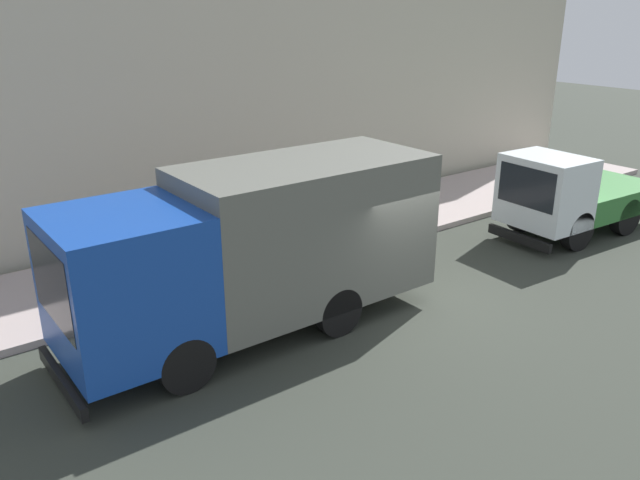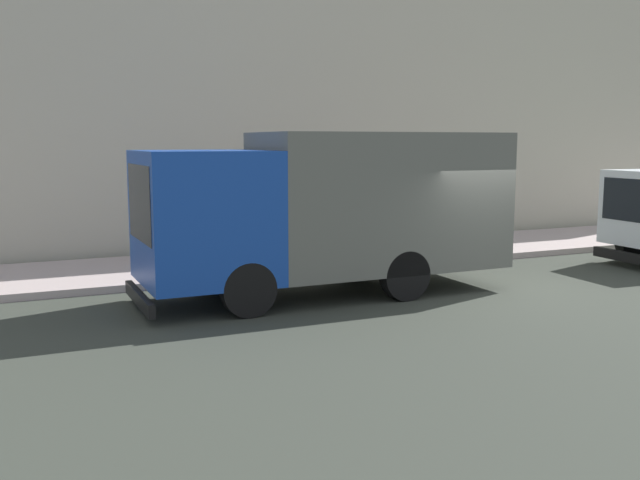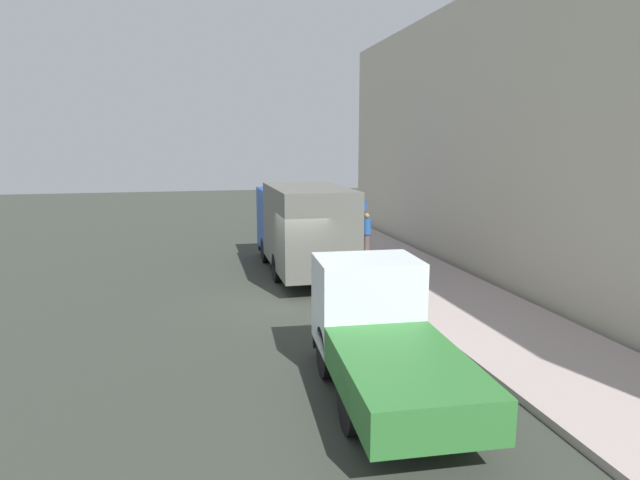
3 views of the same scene
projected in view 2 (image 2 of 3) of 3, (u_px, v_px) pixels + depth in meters
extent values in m
plane|color=#343830|center=(487.00, 292.00, 14.43)|extent=(80.00, 80.00, 0.00)
cube|color=#B09F9C|center=(373.00, 254.00, 18.80)|extent=(3.71, 30.00, 0.16)
cube|color=#BDB6A0|center=(335.00, 76.00, 20.25)|extent=(0.50, 30.00, 9.86)
cube|color=#1641A3|center=(205.00, 216.00, 12.92)|extent=(2.43, 2.34, 2.41)
cube|color=black|center=(141.00, 203.00, 12.41)|extent=(2.04, 0.06, 1.35)
cube|color=#5E6058|center=(379.00, 200.00, 14.39)|extent=(2.43, 4.98, 2.75)
cube|color=black|center=(139.00, 298.00, 12.61)|extent=(2.33, 0.12, 0.24)
cylinder|color=black|center=(248.00, 289.00, 12.32)|extent=(0.30, 0.98, 0.98)
cylinder|color=black|center=(215.00, 270.00, 14.23)|extent=(0.30, 0.98, 0.98)
cylinder|color=black|center=(405.00, 275.00, 13.62)|extent=(0.30, 0.98, 0.98)
cylinder|color=black|center=(355.00, 259.00, 15.54)|extent=(0.30, 0.98, 0.98)
cube|color=black|center=(631.00, 200.00, 16.91)|extent=(1.74, 0.16, 1.03)
cube|color=black|center=(625.00, 257.00, 17.08)|extent=(1.99, 0.24, 0.24)
cylinder|color=black|center=(634.00, 240.00, 18.28)|extent=(0.36, 1.05, 1.04)
cylinder|color=brown|center=(205.00, 250.00, 16.15)|extent=(0.27, 0.27, 0.88)
cylinder|color=#27549D|center=(204.00, 217.00, 16.05)|extent=(0.37, 0.37, 0.64)
sphere|color=olive|center=(203.00, 198.00, 15.99)|extent=(0.22, 0.22, 0.22)
cylinder|color=#4C5156|center=(283.00, 215.00, 16.01)|extent=(0.08, 0.08, 2.50)
cube|color=blue|center=(282.00, 171.00, 15.86)|extent=(0.44, 0.03, 0.36)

